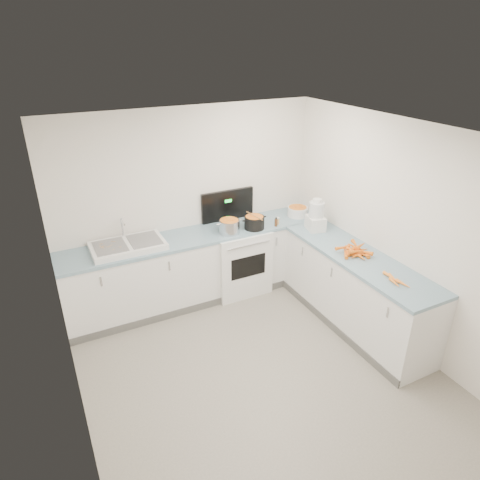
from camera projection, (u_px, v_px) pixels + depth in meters
name	position (u px, v px, depth m)	size (l,w,h in m)	color
floor	(261.00, 375.00, 4.53)	(3.50, 4.00, 0.00)	gray
ceiling	(268.00, 138.00, 3.44)	(3.50, 4.00, 0.00)	white
wall_back	(189.00, 204.00, 5.60)	(3.50, 2.50, 0.00)	white
wall_front	(443.00, 433.00, 2.37)	(3.50, 2.50, 0.00)	white
wall_left	(66.00, 324.00, 3.27)	(4.00, 2.50, 0.00)	white
wall_right	(403.00, 237.00, 4.70)	(4.00, 2.50, 0.00)	white
counter_back	(200.00, 266.00, 5.69)	(3.50, 0.62, 0.94)	white
counter_right	(355.00, 290.00, 5.15)	(0.62, 2.20, 0.94)	white
stove	(237.00, 258.00, 5.90)	(0.76, 0.65, 1.36)	white
sink	(128.00, 246.00, 5.11)	(0.86, 0.52, 0.31)	white
steel_pot	(229.00, 227.00, 5.50)	(0.27, 0.27, 0.20)	silver
black_pot	(254.00, 223.00, 5.62)	(0.26, 0.26, 0.19)	black
wooden_spoon	(254.00, 216.00, 5.58)	(0.01, 0.01, 0.35)	#AD7A47
mixing_bowl	(297.00, 211.00, 6.02)	(0.28, 0.28, 0.13)	white
extract_bottle	(276.00, 223.00, 5.70)	(0.04, 0.04, 0.10)	#593319
spice_jar	(277.00, 221.00, 5.77)	(0.05, 0.05, 0.08)	#E5B266
food_processor	(316.00, 217.00, 5.54)	(0.26, 0.29, 0.42)	white
carrot_pile	(356.00, 251.00, 4.97)	(0.42, 0.42, 0.09)	orange
peeled_carrots	(395.00, 280.00, 4.42)	(0.13, 0.36, 0.04)	orange
peelings	(108.00, 246.00, 5.02)	(0.22, 0.25, 0.01)	tan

